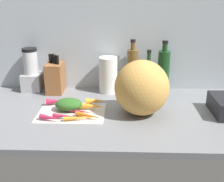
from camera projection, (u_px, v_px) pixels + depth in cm
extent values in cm
cube|color=slate|center=(114.00, 113.00, 149.78)|extent=(170.00, 80.00, 3.00)
cube|color=#ADB7C1|center=(116.00, 43.00, 174.95)|extent=(170.00, 3.00, 60.00)
cube|color=beige|center=(72.00, 112.00, 146.65)|extent=(35.16, 26.69, 0.80)
cone|color=#B2264C|center=(51.00, 118.00, 136.23)|extent=(12.02, 5.78, 2.79)
cone|color=orange|center=(95.00, 101.00, 155.88)|extent=(10.98, 5.15, 3.54)
cone|color=orange|center=(93.00, 106.00, 148.58)|extent=(13.40, 5.11, 3.41)
cone|color=orange|center=(80.00, 118.00, 136.94)|extent=(16.60, 4.39, 2.07)
cone|color=orange|center=(89.00, 116.00, 138.90)|extent=(14.27, 7.79, 2.44)
cone|color=#B2264C|center=(65.00, 116.00, 138.64)|extent=(12.79, 3.98, 2.26)
cone|color=#B2264C|center=(58.00, 101.00, 155.41)|extent=(13.43, 4.95, 3.41)
cone|color=#B2264C|center=(80.00, 111.00, 144.37)|extent=(14.54, 6.00, 2.11)
ellipsoid|color=#2D6023|center=(69.00, 104.00, 148.02)|extent=(14.56, 11.20, 6.16)
ellipsoid|color=gold|center=(142.00, 88.00, 141.02)|extent=(28.04, 26.24, 28.85)
cube|color=brown|center=(55.00, 78.00, 173.88)|extent=(9.91, 15.11, 18.73)
cylinder|color=black|center=(50.00, 58.00, 171.02)|extent=(1.92, 1.92, 5.50)
cylinder|color=black|center=(53.00, 58.00, 171.32)|extent=(1.94, 1.94, 5.50)
cylinder|color=black|center=(55.00, 59.00, 169.02)|extent=(1.90, 1.90, 5.50)
cylinder|color=black|center=(57.00, 60.00, 167.73)|extent=(1.88, 1.88, 5.50)
cube|color=#B2B2B7|center=(33.00, 82.00, 178.15)|extent=(12.12, 12.12, 11.05)
cylinder|color=silver|center=(31.00, 63.00, 173.69)|extent=(9.09, 9.09, 14.67)
cylinder|color=black|center=(29.00, 50.00, 170.84)|extent=(9.27, 9.27, 1.80)
cylinder|color=white|center=(108.00, 75.00, 173.15)|extent=(11.41, 11.41, 22.55)
cylinder|color=brown|center=(132.00, 71.00, 174.09)|extent=(6.84, 6.84, 26.74)
cylinder|color=brown|center=(133.00, 46.00, 168.60)|extent=(2.77, 2.77, 4.89)
cylinder|color=black|center=(133.00, 41.00, 167.48)|extent=(3.19, 3.19, 1.60)
cylinder|color=#19421E|center=(148.00, 78.00, 171.86)|extent=(5.66, 5.66, 19.96)
cylinder|color=#19421E|center=(149.00, 57.00, 167.37)|extent=(2.34, 2.34, 5.95)
cylinder|color=black|center=(149.00, 51.00, 166.06)|extent=(2.69, 2.69, 1.60)
cylinder|color=#19421E|center=(163.00, 72.00, 171.84)|extent=(7.39, 7.39, 26.51)
cylinder|color=#19421E|center=(165.00, 47.00, 166.41)|extent=(3.09, 3.09, 4.79)
cylinder|color=black|center=(165.00, 42.00, 165.30)|extent=(3.55, 3.55, 1.60)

